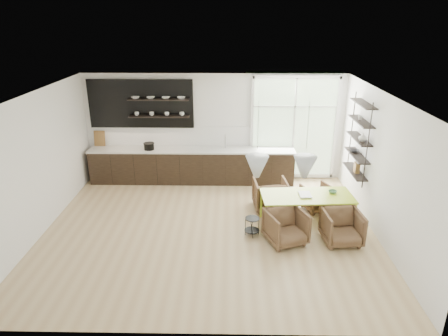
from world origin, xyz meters
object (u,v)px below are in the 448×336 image
(armchair_front_right, at_px, (342,227))
(armchair_back_right, at_px, (317,197))
(wire_stool, at_px, (252,224))
(dining_table, at_px, (307,197))
(armchair_back_left, at_px, (270,194))
(armchair_front_left, at_px, (286,227))

(armchair_front_right, bearing_deg, armchair_back_right, 92.59)
(armchair_back_right, distance_m, wire_stool, 2.01)
(dining_table, distance_m, armchair_front_right, 0.98)
(dining_table, xyz_separation_m, armchair_back_left, (-0.70, 0.79, -0.30))
(armchair_back_right, height_order, armchair_front_left, armchair_front_left)
(armchair_back_left, height_order, armchair_front_right, armchair_back_left)
(armchair_back_left, xyz_separation_m, armchair_front_left, (0.18, -1.52, -0.01))
(armchair_back_left, distance_m, wire_stool, 1.35)
(dining_table, relative_size, armchair_front_left, 2.64)
(armchair_back_right, relative_size, wire_stool, 1.65)
(armchair_front_right, relative_size, wire_stool, 1.90)
(armchair_back_right, bearing_deg, armchair_front_left, 36.36)
(wire_stool, bearing_deg, armchair_front_right, -7.58)
(armchair_front_left, distance_m, armchair_front_right, 1.12)
(wire_stool, bearing_deg, dining_table, 21.43)
(wire_stool, bearing_deg, armchair_front_left, -21.29)
(armchair_back_left, relative_size, armchair_back_right, 1.20)
(armchair_back_left, height_order, armchair_back_right, armchair_back_left)
(armchair_back_right, relative_size, armchair_front_right, 0.87)
(armchair_back_right, distance_m, armchair_front_right, 1.48)
(dining_table, height_order, armchair_front_right, dining_table)
(armchair_back_right, bearing_deg, wire_stool, 15.90)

